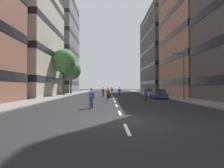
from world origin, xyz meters
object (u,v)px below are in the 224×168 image
at_px(streetlamp_right, 181,71).
at_px(skater_3, 146,93).
at_px(parked_car_near, 147,92).
at_px(parked_car_mid, 158,94).
at_px(skater_2, 103,91).
at_px(skater_4, 91,97).
at_px(street_tree_near, 64,61).
at_px(street_tree_mid, 71,70).
at_px(skater_5, 108,93).
at_px(skater_0, 112,90).
at_px(skater_1, 120,91).

relative_size(streetlamp_right, skater_3, 3.65).
height_order(parked_car_near, parked_car_mid, same).
height_order(parked_car_mid, skater_2, skater_2).
distance_m(parked_car_near, skater_4, 23.05).
distance_m(parked_car_mid, street_tree_near, 20.67).
bearing_deg(street_tree_near, street_tree_mid, 90.00).
bearing_deg(parked_car_near, skater_5, -127.71).
bearing_deg(streetlamp_right, skater_5, 172.52).
bearing_deg(skater_4, skater_0, 85.93).
xyz_separation_m(skater_2, skater_4, (-0.50, -19.29, 0.00)).
height_order(street_tree_mid, skater_5, street_tree_mid).
relative_size(parked_car_mid, street_tree_mid, 0.52).
xyz_separation_m(street_tree_mid, skater_2, (8.34, -9.87, -5.04)).
bearing_deg(skater_5, skater_3, -29.25).
height_order(street_tree_near, street_tree_mid, street_tree_near).
relative_size(parked_car_near, skater_0, 2.47).
xyz_separation_m(parked_car_near, skater_0, (-7.02, 14.28, 0.32)).
bearing_deg(skater_1, skater_2, -172.60).
bearing_deg(skater_0, skater_1, -85.47).
bearing_deg(skater_5, streetlamp_right, -7.48).
bearing_deg(skater_0, parked_car_mid, -72.71).
relative_size(street_tree_near, skater_2, 5.43).
xyz_separation_m(skater_1, skater_4, (-3.74, -19.71, 0.03)).
height_order(parked_car_mid, skater_0, skater_0).
relative_size(street_tree_near, skater_5, 5.43).
height_order(parked_car_mid, skater_4, skater_4).
xyz_separation_m(parked_car_mid, skater_1, (-5.79, 7.01, 0.29)).
xyz_separation_m(skater_1, skater_2, (-3.24, -0.42, 0.03)).
bearing_deg(skater_2, streetlamp_right, -41.77).
distance_m(skater_3, skater_5, 5.76).
distance_m(street_tree_mid, skater_2, 13.87).
bearing_deg(skater_4, skater_1, 79.26).
bearing_deg(parked_car_mid, skater_2, 143.88).
xyz_separation_m(streetlamp_right, skater_3, (-5.28, -1.46, -3.12)).
distance_m(parked_car_mid, skater_1, 9.10).
distance_m(parked_car_near, skater_5, 13.18).
relative_size(parked_car_mid, streetlamp_right, 0.68).
bearing_deg(streetlamp_right, skater_3, -164.54).
height_order(parked_car_mid, street_tree_near, street_tree_near).
relative_size(parked_car_mid, skater_0, 2.47).
bearing_deg(skater_3, parked_car_near, 77.11).
bearing_deg(skater_2, skater_4, -91.50).
xyz_separation_m(parked_car_near, parked_car_mid, (0.00, -8.29, 0.00)).
distance_m(skater_0, skater_3, 27.80).
bearing_deg(skater_2, parked_car_mid, -36.12).
xyz_separation_m(skater_0, skater_1, (1.23, -15.55, -0.03)).
xyz_separation_m(streetlamp_right, skater_5, (-10.31, 1.35, -3.12)).
bearing_deg(streetlamp_right, skater_4, -141.98).
xyz_separation_m(streetlamp_right, skater_1, (-8.05, 10.50, -3.15)).
xyz_separation_m(parked_car_near, skater_4, (-9.53, -20.99, 0.32)).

